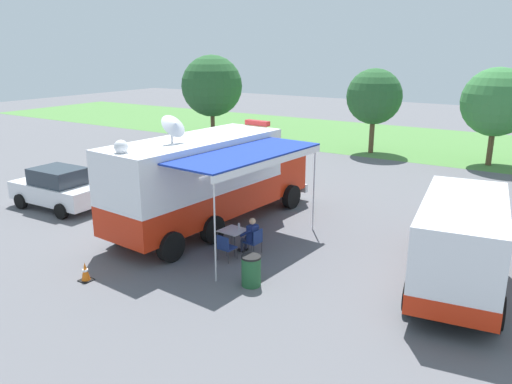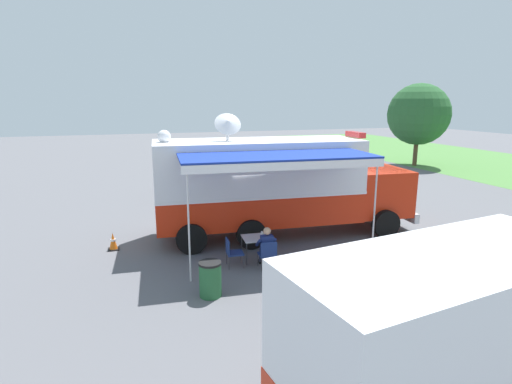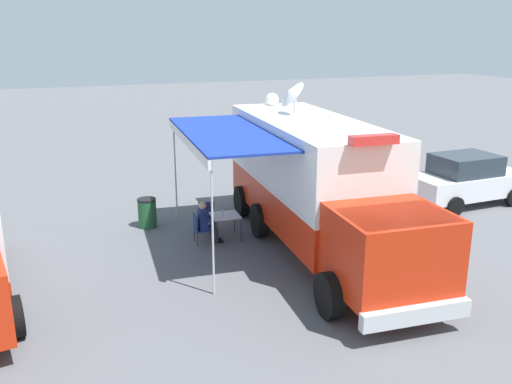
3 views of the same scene
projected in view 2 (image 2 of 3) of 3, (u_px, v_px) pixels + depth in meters
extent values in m
plane|color=#5B5B60|center=(258.00, 235.00, 15.01)|extent=(100.00, 100.00, 0.00)
cube|color=silver|center=(246.00, 210.00, 18.42)|extent=(0.51, 4.79, 0.01)
cube|color=red|center=(258.00, 205.00, 14.76)|extent=(3.07, 7.38, 1.10)
cube|color=white|center=(258.00, 167.00, 14.45)|extent=(3.07, 7.38, 1.70)
cube|color=white|center=(258.00, 190.00, 14.64)|extent=(3.09, 7.40, 0.10)
cube|color=red|center=(375.00, 191.00, 15.76)|extent=(2.46, 2.28, 1.70)
cube|color=#28333D|center=(380.00, 178.00, 15.70)|extent=(2.26, 1.64, 0.70)
cube|color=silver|center=(399.00, 211.00, 16.22)|extent=(2.38, 0.39, 0.36)
cylinder|color=black|center=(354.00, 207.00, 17.11)|extent=(0.38, 1.02, 1.00)
cylinder|color=black|center=(386.00, 224.00, 14.74)|extent=(0.38, 1.02, 1.00)
cylinder|color=black|center=(237.00, 214.00, 15.96)|extent=(0.38, 1.02, 1.00)
cylinder|color=black|center=(251.00, 234.00, 13.59)|extent=(0.38, 1.02, 1.00)
cylinder|color=black|center=(186.00, 218.00, 15.51)|extent=(0.38, 1.02, 1.00)
cylinder|color=black|center=(191.00, 239.00, 13.14)|extent=(0.38, 1.02, 1.00)
cube|color=white|center=(258.00, 141.00, 14.26)|extent=(3.07, 7.38, 0.10)
cube|color=red|center=(355.00, 134.00, 15.07)|extent=(1.12, 0.37, 0.20)
cylinder|color=silver|center=(227.00, 134.00, 13.95)|extent=(0.10, 0.10, 0.45)
cone|color=silver|center=(228.00, 122.00, 13.72)|extent=(0.79, 0.95, 0.81)
sphere|color=white|center=(164.00, 137.00, 13.47)|extent=(0.44, 0.44, 0.44)
cube|color=#193399|center=(277.00, 156.00, 12.07)|extent=(2.66, 5.92, 0.06)
cube|color=white|center=(288.00, 166.00, 11.10)|extent=(0.54, 5.75, 0.24)
cylinder|color=silver|center=(374.00, 212.00, 12.10)|extent=(0.05, 0.05, 3.25)
cylinder|color=silver|center=(189.00, 225.00, 10.85)|extent=(0.05, 0.05, 3.25)
cube|color=silver|center=(256.00, 238.00, 12.57)|extent=(0.86, 0.86, 0.03)
cylinder|color=#333338|center=(264.00, 244.00, 13.08)|extent=(0.03, 0.03, 0.70)
cylinder|color=#333338|center=(271.00, 252.00, 12.38)|extent=(0.03, 0.03, 0.70)
cylinder|color=#333338|center=(242.00, 246.00, 12.91)|extent=(0.03, 0.03, 0.70)
cylinder|color=#333338|center=(247.00, 254.00, 12.21)|extent=(0.03, 0.03, 0.70)
cylinder|color=silver|center=(262.00, 235.00, 12.46)|extent=(0.07, 0.07, 0.20)
cylinder|color=white|center=(262.00, 232.00, 12.44)|extent=(0.04, 0.04, 0.02)
cube|color=navy|center=(267.00, 254.00, 12.02)|extent=(0.52, 0.52, 0.04)
cube|color=navy|center=(269.00, 250.00, 11.76)|extent=(0.08, 0.48, 0.44)
cylinder|color=#333338|center=(258.00, 259.00, 12.22)|extent=(0.02, 0.02, 0.42)
cylinder|color=#333338|center=(272.00, 258.00, 12.32)|extent=(0.02, 0.02, 0.42)
cylinder|color=#333338|center=(261.00, 265.00, 11.80)|extent=(0.02, 0.02, 0.42)
cylinder|color=#333338|center=(276.00, 263.00, 11.90)|extent=(0.02, 0.02, 0.42)
cube|color=navy|center=(235.00, 253.00, 12.13)|extent=(0.52, 0.52, 0.04)
cube|color=navy|center=(228.00, 246.00, 12.02)|extent=(0.48, 0.08, 0.44)
cylinder|color=#333338|center=(241.00, 256.00, 12.43)|extent=(0.02, 0.02, 0.42)
cylinder|color=#333338|center=(244.00, 262.00, 12.01)|extent=(0.02, 0.02, 0.42)
cylinder|color=#333338|center=(227.00, 258.00, 12.33)|extent=(0.02, 0.02, 0.42)
cylinder|color=#333338|center=(229.00, 263.00, 11.91)|extent=(0.02, 0.02, 0.42)
cube|color=navy|center=(267.00, 245.00, 11.95)|extent=(0.27, 0.38, 0.56)
sphere|color=tan|center=(267.00, 231.00, 11.86)|extent=(0.22, 0.22, 0.22)
cylinder|color=navy|center=(258.00, 243.00, 12.00)|extent=(0.43, 0.12, 0.34)
cylinder|color=navy|center=(273.00, 241.00, 12.11)|extent=(0.43, 0.12, 0.34)
cylinder|color=#2D334C|center=(262.00, 252.00, 12.16)|extent=(0.39, 0.16, 0.13)
cylinder|color=#2D334C|center=(261.00, 257.00, 12.38)|extent=(0.11, 0.11, 0.42)
cube|color=black|center=(260.00, 262.00, 12.48)|extent=(0.25, 0.12, 0.07)
cylinder|color=#2D334C|center=(269.00, 251.00, 12.21)|extent=(0.39, 0.16, 0.13)
cylinder|color=#2D334C|center=(267.00, 256.00, 12.43)|extent=(0.11, 0.11, 0.42)
cube|color=black|center=(266.00, 261.00, 12.52)|extent=(0.25, 0.12, 0.07)
cylinder|color=#235B33|center=(210.00, 280.00, 10.28)|extent=(0.56, 0.56, 0.85)
cylinder|color=black|center=(210.00, 263.00, 10.18)|extent=(0.57, 0.57, 0.06)
cube|color=black|center=(114.00, 249.00, 13.59)|extent=(0.36, 0.36, 0.03)
cone|color=orange|center=(113.00, 241.00, 13.53)|extent=(0.26, 0.26, 0.55)
cylinder|color=white|center=(113.00, 240.00, 13.52)|extent=(0.17, 0.17, 0.06)
cube|color=white|center=(448.00, 322.00, 6.11)|extent=(2.81, 5.44, 2.20)
cube|color=red|center=(443.00, 372.00, 6.30)|extent=(2.83, 5.47, 0.50)
cylinder|color=black|center=(499.00, 316.00, 8.58)|extent=(0.38, 0.87, 0.84)
cylinder|color=black|center=(325.00, 378.00, 6.67)|extent=(0.38, 0.87, 0.84)
cube|color=silver|center=(197.00, 184.00, 20.82)|extent=(4.25, 1.91, 0.76)
cube|color=#28333D|center=(197.00, 170.00, 20.53)|extent=(2.14, 1.66, 0.68)
cylinder|color=black|center=(176.00, 187.00, 21.80)|extent=(0.65, 0.24, 0.64)
cylinder|color=black|center=(209.00, 185.00, 22.40)|extent=(0.65, 0.24, 0.64)
cylinder|color=black|center=(184.00, 198.00, 19.41)|extent=(0.65, 0.24, 0.64)
cylinder|color=black|center=(221.00, 195.00, 20.01)|extent=(0.65, 0.24, 0.64)
cylinder|color=brown|center=(416.00, 151.00, 30.94)|extent=(0.32, 0.32, 2.26)
sphere|color=#285B2D|center=(419.00, 114.00, 30.34)|extent=(4.53, 4.53, 4.53)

